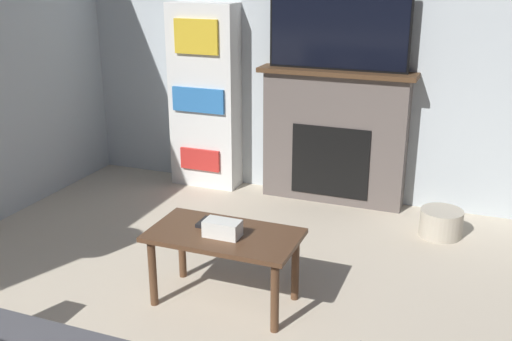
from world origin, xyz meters
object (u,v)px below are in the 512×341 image
Objects in this scene: bookshelf at (205,97)px; tv at (338,29)px; fireplace at (334,137)px; coffee_table at (224,244)px; storage_basket at (441,223)px.

tv is at bearing 0.10° from bookshelf.
tv is 0.70× the size of bookshelf.
fireplace is 0.79× the size of bookshelf.
coffee_table is 2.22m from bookshelf.
storage_basket is (0.98, -0.42, -0.49)m from fireplace.
storage_basket is (2.22, -0.40, -0.75)m from bookshelf.
coffee_table is (-0.19, -1.93, -0.19)m from fireplace.
coffee_table is at bearing -95.70° from fireplace.
fireplace is 0.92m from tv.
storage_basket is (1.18, 1.50, -0.30)m from coffee_table.
storage_basket is at bearing 51.90° from coffee_table.
storage_basket is (0.98, -0.40, -1.41)m from tv.
fireplace is 1.18m from storage_basket.
tv is 1.29× the size of coffee_table.
fireplace is 1.95m from coffee_table.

